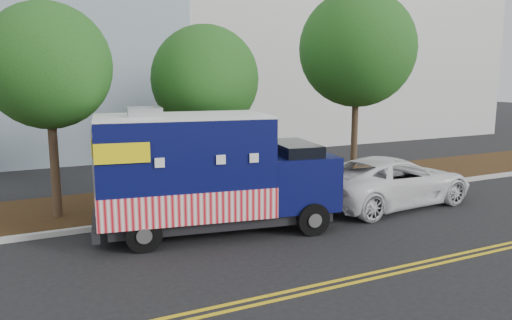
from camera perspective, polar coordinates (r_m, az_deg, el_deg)
name	(u,v)px	position (r m, az deg, el deg)	size (l,w,h in m)	color
ground	(260,223)	(14.93, 0.49, -7.22)	(120.00, 120.00, 0.00)	black
curb	(241,209)	(16.12, -1.74, -5.64)	(120.00, 0.18, 0.15)	#9E9E99
mulch_strip	(217,195)	(18.00, -4.49, -4.00)	(120.00, 4.00, 0.15)	black
centerline_near	(351,278)	(11.36, 10.82, -13.05)	(120.00, 0.10, 0.01)	gold
centerline_far	(358,282)	(11.18, 11.61, -13.48)	(120.00, 0.10, 0.01)	gold
tree_a	(48,66)	(15.65, -22.71, 9.85)	(3.62, 3.62, 6.41)	#38281C
tree_b	(205,79)	(17.20, -5.84, 9.15)	(3.64, 3.64, 6.01)	#38281C
tree_c	(357,49)	(20.48, 11.50, 12.33)	(4.58, 4.58, 7.62)	#38281C
sign_post	(188,179)	(15.45, -7.74, -2.12)	(0.06, 0.06, 2.40)	#473828
food_truck	(205,176)	(13.81, -5.86, -1.86)	(6.98, 3.49, 3.52)	black
white_car	(392,181)	(17.43, 15.25, -2.31)	(2.69, 5.84, 1.62)	white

